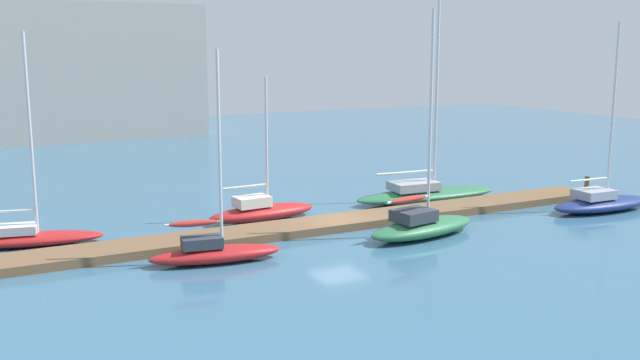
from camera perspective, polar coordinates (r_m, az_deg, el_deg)
ground_plane at (r=35.12m, az=1.51°, el=-3.74°), size 120.00×120.00×0.00m
dock_pier at (r=35.07m, az=1.51°, el=-3.43°), size 32.50×2.38×0.39m
dock_piling_far_end at (r=44.02m, az=20.56°, el=-0.58°), size 0.28×0.28×1.38m
sailboat_0 at (r=34.15m, az=-22.29°, el=-4.13°), size 6.43×2.96×9.34m
sailboat_1 at (r=29.44m, az=-8.54°, el=-5.54°), size 5.55×2.24×8.61m
sailboat_2 at (r=36.30m, az=-4.73°, el=-2.44°), size 5.91×2.12×7.28m
sailboat_3 at (r=33.40m, az=8.13°, el=-3.53°), size 6.32×2.98×10.40m
sailboat_4 at (r=41.13m, az=8.44°, el=-0.96°), size 9.06×3.03×13.36m
sailboat_5 at (r=41.22m, az=21.57°, el=-1.60°), size 6.52×2.37×10.00m
harbor_building_distant at (r=74.12m, az=-17.98°, el=8.27°), size 20.98×9.38×12.87m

